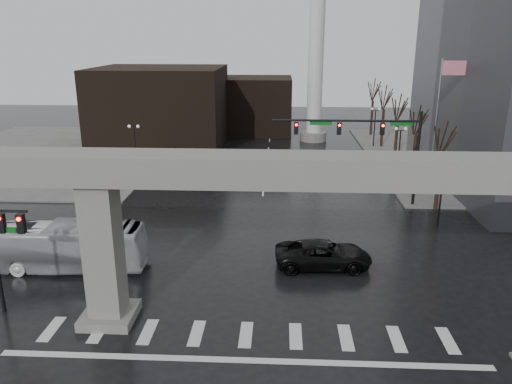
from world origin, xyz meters
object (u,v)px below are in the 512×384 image
pickup_truck (323,255)px  city_bus (58,246)px  signal_mast_arm (372,138)px  far_car (207,177)px

pickup_truck → city_bus: (-16.29, -1.08, 0.67)m
signal_mast_arm → pickup_truck: size_ratio=2.04×
far_car → signal_mast_arm: bearing=-29.3°
far_car → city_bus: bearing=-117.3°
pickup_truck → city_bus: city_bus is taller
pickup_truck → city_bus: bearing=90.8°
signal_mast_arm → pickup_truck: (-4.70, -12.16, -5.00)m
signal_mast_arm → city_bus: signal_mast_arm is taller
pickup_truck → far_car: pickup_truck is taller
pickup_truck → far_car: (-9.79, 17.73, -0.17)m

